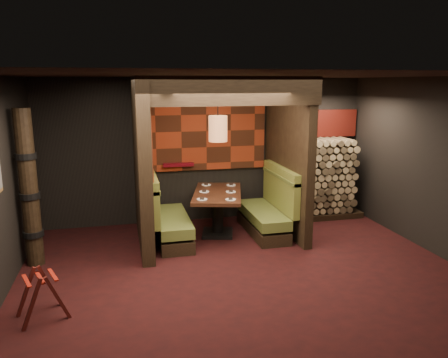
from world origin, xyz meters
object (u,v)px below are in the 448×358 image
Objects in this scene: pendant_lamp at (218,129)px; firewood_stack at (320,178)px; booth_bench_right at (268,212)px; dining_table at (218,205)px; luggage_rack at (41,293)px; booth_bench_left at (166,219)px; totem_column at (29,190)px.

firewood_stack is at bearing 16.02° from pendant_lamp.
booth_bench_right is 1.83m from pendant_lamp.
luggage_rack is at bearing -138.76° from dining_table.
luggage_rack is at bearing -148.09° from booth_bench_right.
luggage_rack is at bearing -127.47° from booth_bench_left.
booth_bench_left is 1.00× the size of booth_bench_right.
firewood_stack is at bearing 30.71° from luggage_rack.
booth_bench_right is 0.97m from dining_table.
pendant_lamp is at bearing 40.62° from luggage_rack.
dining_table is 3.16m from totem_column.
dining_table is 0.99× the size of firewood_stack.
booth_bench_left is 1.89m from booth_bench_right.
booth_bench_right is at bearing -5.41° from dining_table.
firewood_stack is (2.30, 0.66, -1.15)m from pendant_lamp.
luggage_rack is (-1.73, -2.25, -0.09)m from booth_bench_left.
booth_bench_left reaches higher than luggage_rack.
totem_column reaches higher than dining_table.
booth_bench_right reaches higher than dining_table.
firewood_stack is at bearing 13.19° from totem_column.
dining_table is 2.50× the size of luggage_rack.
booth_bench_right is at bearing 7.86° from totem_column.
booth_bench_right is (1.89, 0.00, 0.00)m from booth_bench_left.
firewood_stack is at bearing 12.17° from booth_bench_left.
luggage_rack is at bearing -78.07° from totem_column.
booth_bench_right is 1.58m from firewood_stack.
luggage_rack is (-2.67, -2.34, -0.27)m from dining_table.
firewood_stack is (3.25, 0.70, 0.42)m from booth_bench_left.
luggage_rack is at bearing -149.29° from firewood_stack.
firewood_stack is at bearing 14.86° from dining_table.
firewood_stack reaches higher than luggage_rack.
luggage_rack is (-2.67, -2.29, -1.66)m from pendant_lamp.
booth_bench_left is 0.94× the size of dining_table.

